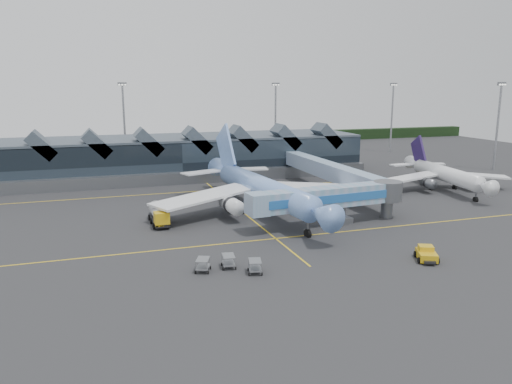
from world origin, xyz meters
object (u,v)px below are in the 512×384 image
object	(u,v)px
regional_jet	(444,174)
jet_bridge	(338,197)
main_airliner	(260,187)
fuel_truck	(158,213)
pushback_tug	(426,254)

from	to	relation	value
regional_jet	jet_bridge	size ratio (longest dim) A/B	1.14
main_airliner	fuel_truck	xyz separation A→B (m)	(-17.89, -2.56, -2.59)
fuel_truck	pushback_tug	size ratio (longest dim) A/B	2.06
pushback_tug	fuel_truck	bearing A→B (deg)	161.39
regional_jet	main_airliner	bearing A→B (deg)	-164.70
jet_bridge	fuel_truck	bearing A→B (deg)	155.69
main_airliner	fuel_truck	size ratio (longest dim) A/B	5.04
regional_jet	fuel_truck	bearing A→B (deg)	-164.43
jet_bridge	pushback_tug	xyz separation A→B (m)	(2.83, -18.68, -3.56)
jet_bridge	regional_jet	bearing A→B (deg)	21.60
main_airliner	pushback_tug	size ratio (longest dim) A/B	10.38
main_airliner	regional_jet	size ratio (longest dim) A/B	1.45
fuel_truck	pushback_tug	world-z (taller)	fuel_truck
jet_bridge	fuel_truck	size ratio (longest dim) A/B	3.03
pushback_tug	jet_bridge	bearing A→B (deg)	123.34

